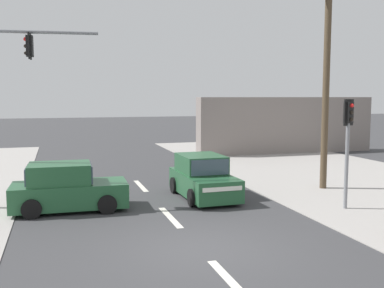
{
  "coord_description": "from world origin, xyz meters",
  "views": [
    {
      "loc": [
        -3.19,
        -9.91,
        3.64
      ],
      "look_at": [
        0.99,
        4.0,
        2.1
      ],
      "focal_mm": 42.0,
      "sensor_mm": 36.0,
      "label": 1
    }
  ],
  "objects_px": {
    "traffic_signal_mast": "(2,91)",
    "pedestal_signal_right_kerb": "(348,135)",
    "utility_pole_midground_right": "(326,74)",
    "hatchback_oncoming_mid": "(67,189)",
    "hatchback_receding_far": "(203,178)"
  },
  "relations": [
    {
      "from": "traffic_signal_mast",
      "to": "pedestal_signal_right_kerb",
      "type": "distance_m",
      "value": 11.17
    },
    {
      "from": "traffic_signal_mast",
      "to": "pedestal_signal_right_kerb",
      "type": "relative_size",
      "value": 1.69
    },
    {
      "from": "traffic_signal_mast",
      "to": "hatchback_oncoming_mid",
      "type": "xyz_separation_m",
      "value": [
        1.91,
        -0.92,
        -3.13
      ]
    },
    {
      "from": "pedestal_signal_right_kerb",
      "to": "hatchback_oncoming_mid",
      "type": "distance_m",
      "value": 9.15
    },
    {
      "from": "hatchback_oncoming_mid",
      "to": "pedestal_signal_right_kerb",
      "type": "bearing_deg",
      "value": -15.79
    },
    {
      "from": "traffic_signal_mast",
      "to": "hatchback_receding_far",
      "type": "relative_size",
      "value": 1.63
    },
    {
      "from": "utility_pole_midground_right",
      "to": "hatchback_oncoming_mid",
      "type": "xyz_separation_m",
      "value": [
        -9.81,
        -0.62,
        -3.79
      ]
    },
    {
      "from": "traffic_signal_mast",
      "to": "pedestal_signal_right_kerb",
      "type": "height_order",
      "value": "traffic_signal_mast"
    },
    {
      "from": "utility_pole_midground_right",
      "to": "hatchback_receding_far",
      "type": "relative_size",
      "value": 2.32
    },
    {
      "from": "traffic_signal_mast",
      "to": "hatchback_receding_far",
      "type": "xyz_separation_m",
      "value": [
        6.65,
        -0.4,
        -3.13
      ]
    },
    {
      "from": "utility_pole_midground_right",
      "to": "hatchback_receding_far",
      "type": "bearing_deg",
      "value": -178.78
    },
    {
      "from": "traffic_signal_mast",
      "to": "hatchback_oncoming_mid",
      "type": "relative_size",
      "value": 1.63
    },
    {
      "from": "pedestal_signal_right_kerb",
      "to": "hatchback_oncoming_mid",
      "type": "relative_size",
      "value": 0.97
    },
    {
      "from": "hatchback_receding_far",
      "to": "hatchback_oncoming_mid",
      "type": "relative_size",
      "value": 1.0
    },
    {
      "from": "pedestal_signal_right_kerb",
      "to": "hatchback_receding_far",
      "type": "xyz_separation_m",
      "value": [
        -3.9,
        2.96,
        -1.71
      ]
    }
  ]
}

